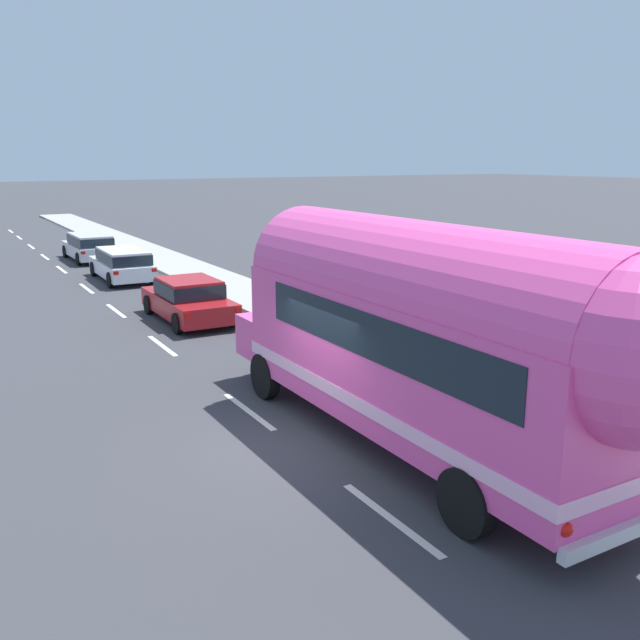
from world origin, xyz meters
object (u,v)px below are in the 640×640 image
object	(u,v)px
painted_bus	(432,330)
car_lead	(189,298)
car_third	(89,245)
car_second	(122,263)

from	to	relation	value
painted_bus	car_lead	xyz separation A→B (m)	(-0.11, 12.05, -1.57)
painted_bus	car_third	xyz separation A→B (m)	(-0.01, 27.19, -1.52)
painted_bus	car_third	bearing A→B (deg)	90.03
painted_bus	car_third	size ratio (longest dim) A/B	2.35
car_lead	car_second	size ratio (longest dim) A/B	0.96
painted_bus	car_second	xyz separation A→B (m)	(-0.07, 20.46, -1.52)
car_second	car_third	size ratio (longest dim) A/B	1.00
car_lead	car_third	distance (m)	15.14
car_lead	car_second	world-z (taller)	same
car_second	car_third	xyz separation A→B (m)	(0.06, 6.72, 0.00)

